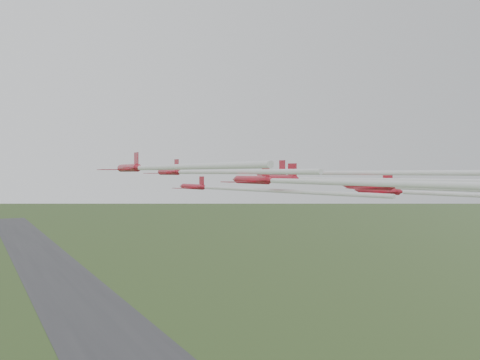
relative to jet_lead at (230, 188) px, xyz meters
name	(u,v)px	position (x,y,z in m)	size (l,w,h in m)	color
runway	(65,285)	(2.80, 200.96, -55.03)	(38.00, 900.00, 0.04)	#333336
jet_lead	(230,188)	(0.00, 0.00, 0.00)	(9.71, 55.91, 2.55)	red
jet_row2_left	(194,172)	(-10.94, -10.36, 2.87)	(8.42, 47.95, 2.53)	red
jet_row2_right	(319,173)	(10.33, -11.80, 2.74)	(9.43, 61.54, 2.83)	red
jet_row3_left	(149,168)	(-21.73, -23.33, 3.34)	(8.12, 42.06, 2.44)	red
jet_row3_mid	(316,179)	(2.43, -22.45, 1.80)	(9.82, 47.17, 2.89)	red
jet_row3_right	(421,193)	(22.57, -21.92, -0.38)	(9.41, 46.22, 2.81)	red
jet_row4_left	(300,181)	(-9.54, -36.47, 1.85)	(8.09, 46.96, 2.43)	red
jet_row4_right	(435,188)	(13.12, -33.55, 0.75)	(8.65, 49.97, 2.55)	red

